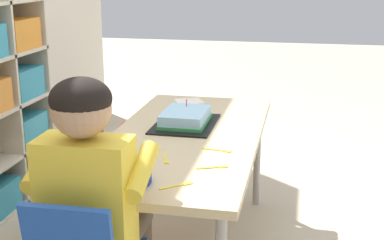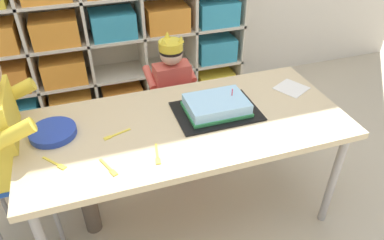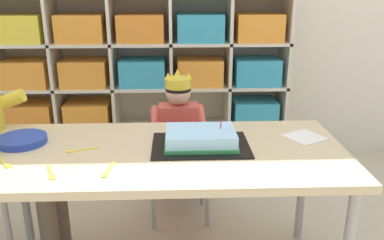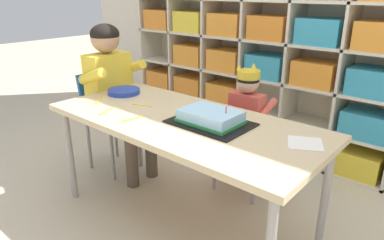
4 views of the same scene
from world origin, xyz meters
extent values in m
cube|color=beige|center=(0.81, 1.22, 0.75)|extent=(0.02, 0.31, 1.50)
cube|color=yellow|center=(0.62, 1.20, 0.11)|extent=(0.30, 0.25, 0.18)
cube|color=teal|center=(0.62, 1.20, 0.41)|extent=(0.30, 0.25, 0.18)
cube|color=teal|center=(0.62, 1.20, 0.70)|extent=(0.30, 0.25, 0.18)
cube|color=orange|center=(0.62, 1.20, 1.00)|extent=(0.30, 0.25, 0.18)
cube|color=#D1B789|center=(0.00, 0.00, 0.62)|extent=(1.52, 0.68, 0.03)
cylinder|color=#9E9993|center=(0.70, -0.28, 0.30)|extent=(0.04, 0.04, 0.60)
cylinder|color=#9E9993|center=(0.70, 0.28, 0.30)|extent=(0.04, 0.04, 0.60)
cube|color=red|center=(0.07, 0.51, 0.37)|extent=(0.37, 0.31, 0.03)
cube|color=red|center=(0.08, 0.37, 0.50)|extent=(0.33, 0.07, 0.23)
cylinder|color=gray|center=(0.21, 0.63, 0.18)|extent=(0.02, 0.02, 0.36)
cylinder|color=gray|center=(-0.08, 0.62, 0.18)|extent=(0.02, 0.02, 0.36)
cylinder|color=gray|center=(0.23, 0.40, 0.18)|extent=(0.02, 0.02, 0.36)
cylinder|color=gray|center=(-0.07, 0.39, 0.18)|extent=(0.02, 0.02, 0.36)
cube|color=#D15647|center=(0.07, 0.52, 0.52)|extent=(0.22, 0.12, 0.29)
sphere|color=#DBB293|center=(0.07, 0.52, 0.74)|extent=(0.13, 0.13, 0.13)
ellipsoid|color=black|center=(0.07, 0.52, 0.76)|extent=(0.14, 0.14, 0.10)
cylinder|color=yellow|center=(0.07, 0.52, 0.79)|extent=(0.14, 0.14, 0.05)
cone|color=yellow|center=(0.07, 0.58, 0.83)|extent=(0.04, 0.04, 0.04)
cone|color=yellow|center=(0.13, 0.50, 0.83)|extent=(0.04, 0.04, 0.04)
cone|color=yellow|center=(0.02, 0.49, 0.83)|extent=(0.04, 0.04, 0.04)
cylinder|color=brown|center=(0.13, 0.63, 0.41)|extent=(0.08, 0.21, 0.07)
cylinder|color=brown|center=(0.01, 0.62, 0.41)|extent=(0.08, 0.21, 0.07)
cylinder|color=brown|center=(0.13, 0.73, 0.19)|extent=(0.06, 0.06, 0.38)
cylinder|color=brown|center=(0.00, 0.73, 0.19)|extent=(0.06, 0.06, 0.38)
cylinder|color=#D15647|center=(0.20, 0.57, 0.59)|extent=(0.05, 0.18, 0.10)
cylinder|color=#D15647|center=(-0.05, 0.56, 0.59)|extent=(0.05, 0.18, 0.10)
cube|color=yellow|center=(-0.82, 0.14, 0.66)|extent=(0.17, 0.30, 0.42)
sphere|color=tan|center=(-0.82, 0.14, 0.97)|extent=(0.19, 0.19, 0.19)
ellipsoid|color=black|center=(-0.82, 0.14, 0.99)|extent=(0.19, 0.19, 0.14)
cylinder|color=brown|center=(-0.67, 0.05, 0.48)|extent=(0.30, 0.11, 0.10)
cylinder|color=brown|center=(-0.67, 0.23, 0.48)|extent=(0.30, 0.11, 0.10)
cylinder|color=yellow|center=(-0.76, -0.03, 0.75)|extent=(0.25, 0.07, 0.14)
cylinder|color=yellow|center=(-0.76, 0.31, 0.75)|extent=(0.25, 0.07, 0.14)
cube|color=black|center=(0.16, 0.03, 0.64)|extent=(0.40, 0.29, 0.01)
cube|color=#9ED1EF|center=(0.16, 0.03, 0.68)|extent=(0.29, 0.21, 0.06)
cube|color=#338E4C|center=(0.16, 0.03, 0.65)|extent=(0.30, 0.22, 0.02)
cylinder|color=#E54C66|center=(0.25, 0.05, 0.73)|extent=(0.01, 0.01, 0.04)
cylinder|color=#233DA3|center=(-0.60, 0.09, 0.65)|extent=(0.21, 0.21, 0.03)
cube|color=white|center=(0.63, 0.11, 0.64)|extent=(0.20, 0.20, 0.00)
cube|color=yellow|center=(-0.31, 0.01, 0.64)|extent=(0.09, 0.04, 0.00)
cube|color=yellow|center=(-0.37, -0.01, 0.64)|extent=(0.04, 0.03, 0.00)
cube|color=yellow|center=(-0.40, -0.18, 0.64)|extent=(0.04, 0.08, 0.00)
cube|color=yellow|center=(-0.38, -0.24, 0.64)|extent=(0.03, 0.04, 0.00)
cube|color=yellow|center=(-0.61, -0.09, 0.64)|extent=(0.07, 0.08, 0.00)
cube|color=yellow|center=(-0.57, -0.14, 0.64)|extent=(0.04, 0.04, 0.00)
cube|color=yellow|center=(-0.18, -0.16, 0.64)|extent=(0.02, 0.09, 0.00)
cube|color=yellow|center=(-0.19, -0.23, 0.64)|extent=(0.03, 0.04, 0.00)
camera|label=1|loc=(-2.31, -0.52, 1.38)|focal=50.33mm
camera|label=2|loc=(-0.41, -1.31, 1.64)|focal=33.86mm
camera|label=3|loc=(0.06, -1.55, 1.30)|focal=38.15mm
camera|label=4|loc=(1.17, -1.29, 1.28)|focal=32.85mm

